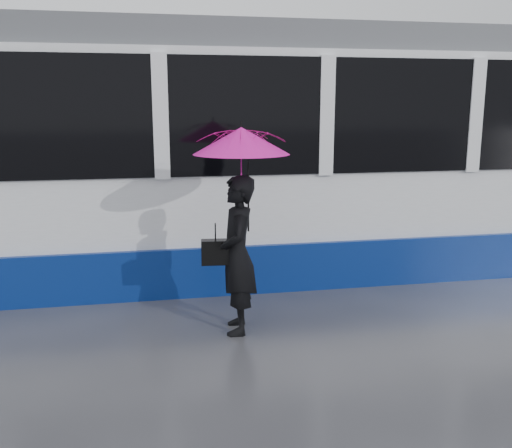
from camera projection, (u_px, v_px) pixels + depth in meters
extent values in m
plane|color=#2C2C31|center=(280.00, 331.00, 6.01)|extent=(90.00, 90.00, 0.00)
cube|color=#3F3D38|center=(249.00, 280.00, 7.71)|extent=(34.00, 0.07, 0.02)
cube|color=#3F3D38|center=(233.00, 254.00, 9.10)|extent=(34.00, 0.07, 0.02)
cube|color=white|center=(332.00, 161.00, 8.35)|extent=(24.00, 2.40, 2.95)
cube|color=navy|center=(330.00, 242.00, 8.60)|extent=(24.00, 2.56, 0.62)
cube|color=black|center=(333.00, 115.00, 8.22)|extent=(23.00, 2.48, 1.40)
cube|color=#54565B|center=(335.00, 44.00, 8.02)|extent=(23.60, 2.20, 0.35)
imported|color=black|center=(237.00, 255.00, 5.86)|extent=(0.45, 0.64, 1.64)
imported|color=#E91359|center=(242.00, 167.00, 5.68)|extent=(0.98, 1.00, 0.82)
cone|color=#E91359|center=(241.00, 141.00, 5.63)|extent=(1.06, 1.06, 0.27)
cylinder|color=black|center=(241.00, 125.00, 5.59)|extent=(0.01, 0.01, 0.06)
cylinder|color=black|center=(248.00, 197.00, 5.78)|extent=(0.02, 0.02, 0.72)
cube|color=black|center=(216.00, 252.00, 5.83)|extent=(0.31, 0.16, 0.25)
cylinder|color=black|center=(215.00, 231.00, 5.78)|extent=(0.01, 0.01, 0.18)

